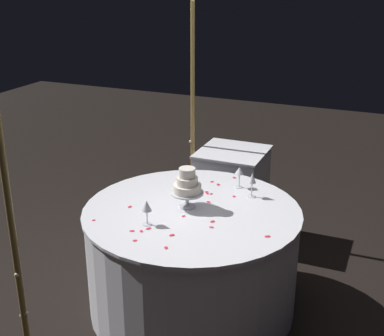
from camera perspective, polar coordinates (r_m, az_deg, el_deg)
The scene contains 30 objects.
ground_plane at distance 3.86m, azimuth 0.00°, elevation -14.63°, with size 12.00×12.00×0.00m, color black.
decorative_arch at distance 3.42m, azimuth -7.43°, elevation 9.39°, with size 2.32×0.06×2.39m.
main_table at distance 3.65m, azimuth 0.00°, elevation -9.84°, with size 1.45×1.45×0.75m.
side_table at distance 4.61m, azimuth 4.32°, elevation -2.74°, with size 0.56×0.56×0.79m.
tiered_cake at distance 3.45m, azimuth -0.53°, elevation -1.85°, with size 0.22×0.22×0.28m.
wine_glass_0 at distance 3.79m, azimuth 5.19°, elevation -0.42°, with size 0.07×0.07×0.15m.
wine_glass_1 at distance 3.24m, azimuth -4.96°, elevation -4.23°, with size 0.06×0.06×0.16m.
wine_glass_2 at distance 3.64m, azimuth 6.57°, elevation -1.26°, with size 0.06×0.06×0.18m.
rose_petal_0 at distance 3.58m, azimuth 1.80°, elevation -3.70°, with size 0.03×0.02×0.00m, color #E02D47.
rose_petal_1 at distance 3.17m, azimuth 8.21°, elevation -7.37°, with size 0.04×0.03×0.00m, color #E02D47.
rose_petal_2 at distance 3.25m, azimuth 2.12°, elevation -6.45°, with size 0.03×0.02×0.00m, color #E02D47.
rose_petal_3 at distance 3.21m, azimuth -5.54°, elevation -6.86°, with size 0.03×0.02×0.00m, color #E02D47.
rose_petal_4 at distance 3.71m, azimuth 1.68°, elevation -2.79°, with size 0.03×0.02×0.00m, color #E02D47.
rose_petal_5 at distance 3.22m, azimuth -6.55°, elevation -6.82°, with size 0.03×0.02×0.00m, color #E02D47.
rose_petal_6 at distance 3.74m, azimuth -1.87°, elevation -2.60°, with size 0.03×0.02×0.00m, color #E02D47.
rose_petal_7 at distance 3.11m, azimuth -6.23°, elevation -7.84°, with size 0.03×0.02×0.00m, color #E02D47.
rose_petal_8 at distance 3.67m, azimuth 4.59°, elevation -3.09°, with size 0.03×0.02×0.00m, color #E02D47.
rose_petal_9 at distance 3.53m, azimuth -6.79°, elevation -4.21°, with size 0.03×0.02×0.00m, color #E02D47.
rose_petal_10 at distance 3.02m, azimuth -2.85°, elevation -8.66°, with size 0.03×0.02×0.00m, color #E02D47.
rose_petal_11 at distance 3.38m, azimuth -0.93°, elevation -5.25°, with size 0.03×0.02×0.00m, color #E02D47.
rose_petal_12 at distance 3.86m, azimuth 2.87°, elevation -1.80°, with size 0.04×0.03×0.00m, color #E02D47.
rose_petal_13 at distance 3.70m, azimuth 2.11°, elevation -2.83°, with size 0.03×0.02×0.00m, color #E02D47.
rose_petal_14 at distance 3.91m, azimuth 2.18°, elevation -1.49°, with size 0.03×0.02×0.00m, color #E02D47.
rose_petal_15 at distance 3.32m, azimuth 2.25°, elevation -5.83°, with size 0.04×0.03×0.00m, color #E02D47.
rose_petal_16 at distance 4.00m, azimuth 4.62°, elevation -1.04°, with size 0.04×0.03×0.00m, color #E02D47.
rose_petal_17 at distance 3.24m, azimuth -4.76°, elevation -6.57°, with size 0.04×0.03×0.00m, color #E02D47.
rose_petal_18 at distance 4.00m, azimuth 0.47°, elevation -0.96°, with size 0.03×0.02×0.00m, color #E02D47.
rose_petal_19 at distance 3.39m, azimuth -10.66°, elevation -5.60°, with size 0.02×0.02×0.00m, color #E02D47.
rose_petal_20 at distance 3.16m, azimuth -2.21°, elevation -7.30°, with size 0.04×0.03×0.00m, color #E02D47.
rose_petal_21 at distance 3.73m, azimuth 1.59°, elevation -2.61°, with size 0.03×0.02×0.00m, color #E02D47.
Camera 1 is at (-2.89, -1.22, 2.25)m, focal length 49.01 mm.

